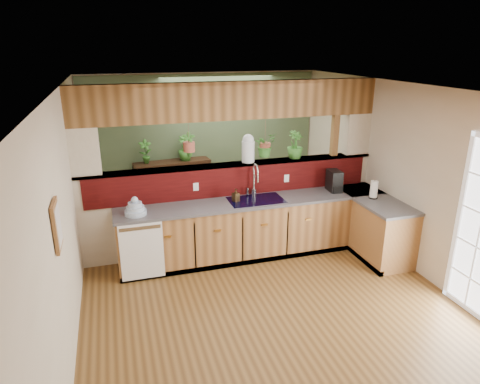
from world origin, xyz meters
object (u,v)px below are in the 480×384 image
object	(u,v)px
soap_dispenser	(236,195)
glass_jar	(248,148)
paper_towel	(374,190)
dish_stack	(135,209)
coffee_maker	(334,182)
faucet	(255,179)
shelving_console	(173,185)

from	to	relation	value
soap_dispenser	glass_jar	world-z (taller)	glass_jar
paper_towel	glass_jar	world-z (taller)	glass_jar
dish_stack	soap_dispenser	size ratio (longest dim) A/B	1.54
dish_stack	glass_jar	xyz separation A→B (m)	(1.75, 0.45, 0.63)
dish_stack	soap_dispenser	xyz separation A→B (m)	(1.45, 0.11, 0.02)
soap_dispenser	coffee_maker	distance (m)	1.62
faucet	paper_towel	world-z (taller)	faucet
paper_towel	glass_jar	distance (m)	1.99
coffee_maker	shelving_console	bearing A→B (deg)	139.77
soap_dispenser	paper_towel	world-z (taller)	paper_towel
faucet	soap_dispenser	size ratio (longest dim) A/B	2.71
faucet	shelving_console	world-z (taller)	faucet
dish_stack	soap_dispenser	world-z (taller)	dish_stack
dish_stack	coffee_maker	size ratio (longest dim) A/B	0.90
faucet	paper_towel	bearing A→B (deg)	-19.07
coffee_maker	glass_jar	world-z (taller)	glass_jar
glass_jar	coffee_maker	bearing A→B (deg)	-14.37
dish_stack	paper_towel	world-z (taller)	paper_towel
coffee_maker	soap_dispenser	bearing A→B (deg)	-175.05
shelving_console	faucet	bearing A→B (deg)	-72.74
faucet	paper_towel	distance (m)	1.80
paper_towel	glass_jar	size ratio (longest dim) A/B	0.67
soap_dispenser	faucet	bearing A→B (deg)	19.59
coffee_maker	glass_jar	size ratio (longest dim) A/B	0.77
glass_jar	shelving_console	size ratio (longest dim) A/B	0.30
dish_stack	coffee_maker	world-z (taller)	coffee_maker
shelving_console	dish_stack	bearing A→B (deg)	-116.39
faucet	paper_towel	size ratio (longest dim) A/B	1.83
paper_towel	faucet	bearing A→B (deg)	160.93
soap_dispenser	glass_jar	bearing A→B (deg)	48.99
faucet	dish_stack	distance (m)	1.81
dish_stack	shelving_console	distance (m)	2.54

